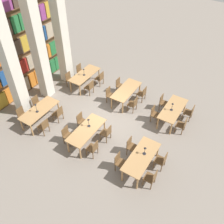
# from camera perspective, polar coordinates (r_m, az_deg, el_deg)

# --- Properties ---
(ground_plane) EXTENTS (40.00, 40.00, 0.00)m
(ground_plane) POSITION_cam_1_polar(r_m,az_deg,el_deg) (12.44, -1.06, -1.87)
(ground_plane) COLOR gray
(bookshelf_bank) EXTENTS (6.62, 0.35, 5.50)m
(bookshelf_bank) POSITION_cam_1_polar(r_m,az_deg,el_deg) (13.95, -20.09, 14.20)
(bookshelf_bank) COLOR brown
(bookshelf_bank) RESTS_ON ground_plane
(pillar_left) EXTENTS (0.56, 0.56, 6.00)m
(pillar_left) POSITION_cam_1_polar(r_m,az_deg,el_deg) (11.99, -22.42, 10.81)
(pillar_left) COLOR beige
(pillar_left) RESTS_ON ground_plane
(pillar_center) EXTENTS (0.56, 0.56, 6.00)m
(pillar_center) POSITION_cam_1_polar(r_m,az_deg,el_deg) (12.88, -16.69, 14.51)
(pillar_center) COLOR beige
(pillar_center) RESTS_ON ground_plane
(pillar_right) EXTENTS (0.56, 0.56, 6.00)m
(pillar_right) POSITION_cam_1_polar(r_m,az_deg,el_deg) (13.93, -11.61, 17.58)
(pillar_right) COLOR beige
(pillar_right) RESTS_ON ground_plane
(reading_table_0) EXTENTS (2.01, 0.82, 0.76)m
(reading_table_0) POSITION_cam_1_polar(r_m,az_deg,el_deg) (10.14, 6.73, -10.31)
(reading_table_0) COLOR tan
(reading_table_0) RESTS_ON ground_plane
(chair_0) EXTENTS (0.42, 0.40, 0.86)m
(chair_0) POSITION_cam_1_polar(r_m,az_deg,el_deg) (9.92, 8.97, -14.66)
(chair_0) COLOR brown
(chair_0) RESTS_ON ground_plane
(chair_1) EXTENTS (0.42, 0.40, 0.86)m
(chair_1) POSITION_cam_1_polar(r_m,az_deg,el_deg) (10.22, 1.80, -11.31)
(chair_1) COLOR brown
(chair_1) RESTS_ON ground_plane
(chair_2) EXTENTS (0.42, 0.40, 0.86)m
(chair_2) POSITION_cam_1_polar(r_m,az_deg,el_deg) (10.46, 11.27, -10.79)
(chair_2) COLOR brown
(chair_2) RESTS_ON ground_plane
(chair_3) EXTENTS (0.42, 0.40, 0.86)m
(chair_3) POSITION_cam_1_polar(r_m,az_deg,el_deg) (10.75, 4.45, -7.77)
(chair_3) COLOR brown
(chair_3) RESTS_ON ground_plane
(desk_lamp_0) EXTENTS (0.14, 0.14, 0.41)m
(desk_lamp_0) POSITION_cam_1_polar(r_m,az_deg,el_deg) (9.95, 7.54, -8.47)
(desk_lamp_0) COLOR #232328
(desk_lamp_0) RESTS_ON reading_table_0
(reading_table_1) EXTENTS (2.01, 0.82, 0.76)m
(reading_table_1) POSITION_cam_1_polar(r_m,az_deg,el_deg) (12.35, 13.75, 0.51)
(reading_table_1) COLOR tan
(reading_table_1) RESTS_ON ground_plane
(chair_4) EXTENTS (0.42, 0.40, 0.86)m
(chair_4) POSITION_cam_1_polar(r_m,az_deg,el_deg) (12.02, 15.74, -2.81)
(chair_4) COLOR brown
(chair_4) RESTS_ON ground_plane
(chair_5) EXTENTS (0.42, 0.40, 0.86)m
(chair_5) POSITION_cam_1_polar(r_m,az_deg,el_deg) (12.28, 9.74, -0.40)
(chair_5) COLOR brown
(chair_5) RESTS_ON ground_plane
(chair_6) EXTENTS (0.42, 0.40, 0.86)m
(chair_6) POSITION_cam_1_polar(r_m,az_deg,el_deg) (12.76, 17.31, -0.03)
(chair_6) COLOR brown
(chair_6) RESTS_ON ground_plane
(chair_7) EXTENTS (0.42, 0.40, 0.86)m
(chair_7) POSITION_cam_1_polar(r_m,az_deg,el_deg) (13.01, 11.61, 2.19)
(chair_7) COLOR brown
(chair_7) RESTS_ON ground_plane
(desk_lamp_1) EXTENTS (0.14, 0.14, 0.44)m
(desk_lamp_1) POSITION_cam_1_polar(r_m,az_deg,el_deg) (12.00, 13.64, 1.50)
(desk_lamp_1) COLOR #232328
(desk_lamp_1) RESTS_ON reading_table_1
(reading_table_2) EXTENTS (2.01, 0.82, 0.76)m
(reading_table_2) POSITION_cam_1_polar(r_m,az_deg,el_deg) (11.06, -5.86, -4.33)
(reading_table_2) COLOR tan
(reading_table_2) RESTS_ON ground_plane
(chair_8) EXTENTS (0.42, 0.40, 0.86)m
(chair_8) POSITION_cam_1_polar(r_m,az_deg,el_deg) (10.68, -4.33, -8.22)
(chair_8) COLOR brown
(chair_8) RESTS_ON ground_plane
(chair_9) EXTENTS (0.42, 0.40, 0.86)m
(chair_9) POSITION_cam_1_polar(r_m,az_deg,el_deg) (11.31, -10.13, -5.19)
(chair_9) COLOR brown
(chair_9) RESTS_ON ground_plane
(chair_10) EXTENTS (0.42, 0.40, 0.86)m
(chair_10) POSITION_cam_1_polar(r_m,az_deg,el_deg) (11.23, -1.25, -4.74)
(chair_10) COLOR brown
(chair_10) RESTS_ON ground_plane
(chair_11) EXTENTS (0.42, 0.40, 0.86)m
(chair_11) POSITION_cam_1_polar(r_m,az_deg,el_deg) (11.83, -6.92, -2.06)
(chair_11) COLOR brown
(chair_11) RESTS_ON ground_plane
(desk_lamp_2) EXTENTS (0.14, 0.14, 0.46)m
(desk_lamp_2) POSITION_cam_1_polar(r_m,az_deg,el_deg) (10.92, -5.38, -2.10)
(desk_lamp_2) COLOR #232328
(desk_lamp_2) RESTS_ON reading_table_2
(reading_table_3) EXTENTS (2.01, 0.82, 0.76)m
(reading_table_3) POSITION_cam_1_polar(r_m,az_deg,el_deg) (13.14, 3.28, 4.82)
(reading_table_3) COLOR tan
(reading_table_3) RESTS_ON ground_plane
(chair_12) EXTENTS (0.42, 0.40, 0.86)m
(chair_12) POSITION_cam_1_polar(r_m,az_deg,el_deg) (12.69, 4.87, 1.87)
(chair_12) COLOR brown
(chair_12) RESTS_ON ground_plane
(chair_13) EXTENTS (0.42, 0.40, 0.86)m
(chair_13) POSITION_cam_1_polar(r_m,az_deg,el_deg) (13.22, -0.45, 3.98)
(chair_13) COLOR brown
(chair_13) RESTS_ON ground_plane
(chair_14) EXTENTS (0.42, 0.40, 0.86)m
(chair_14) POSITION_cam_1_polar(r_m,az_deg,el_deg) (13.40, 6.92, 4.23)
(chair_14) COLOR brown
(chair_14) RESTS_ON ground_plane
(chair_15) EXTENTS (0.42, 0.40, 0.86)m
(chair_15) POSITION_cam_1_polar(r_m,az_deg,el_deg) (13.89, 1.78, 6.17)
(chair_15) COLOR brown
(chair_15) RESTS_ON ground_plane
(reading_table_4) EXTENTS (2.01, 0.82, 0.76)m
(reading_table_4) POSITION_cam_1_polar(r_m,az_deg,el_deg) (12.43, -16.24, 0.22)
(reading_table_4) COLOR tan
(reading_table_4) RESTS_ON ground_plane
(chair_16) EXTENTS (0.42, 0.40, 0.86)m
(chair_16) POSITION_cam_1_polar(r_m,az_deg,el_deg) (11.93, -15.32, -3.10)
(chair_16) COLOR brown
(chair_16) RESTS_ON ground_plane
(chair_17) EXTENTS (0.42, 0.40, 0.86)m
(chair_17) POSITION_cam_1_polar(r_m,az_deg,el_deg) (12.79, -19.78, -0.63)
(chair_17) COLOR brown
(chair_17) RESTS_ON ground_plane
(chair_18) EXTENTS (0.42, 0.40, 0.86)m
(chair_18) POSITION_cam_1_polar(r_m,az_deg,el_deg) (12.40, -12.17, -0.31)
(chair_18) COLOR brown
(chair_18) RESTS_ON ground_plane
(chair_19) EXTENTS (0.42, 0.40, 0.86)m
(chair_19) POSITION_cam_1_polar(r_m,az_deg,el_deg) (13.23, -16.67, 1.90)
(chair_19) COLOR brown
(chair_19) RESTS_ON ground_plane
(desk_lamp_3) EXTENTS (0.14, 0.14, 0.50)m
(desk_lamp_3) POSITION_cam_1_polar(r_m,az_deg,el_deg) (12.07, -17.03, 1.23)
(desk_lamp_3) COLOR #232328
(desk_lamp_3) RESTS_ON reading_table_4
(reading_table_5) EXTENTS (2.01, 0.82, 0.76)m
(reading_table_5) POSITION_cam_1_polar(r_m,az_deg,el_deg) (14.36, -6.24, 8.32)
(reading_table_5) COLOR tan
(reading_table_5) RESTS_ON ground_plane
(chair_20) EXTENTS (0.42, 0.40, 0.86)m
(chair_20) POSITION_cam_1_polar(r_m,az_deg,el_deg) (13.81, -5.12, 5.73)
(chair_20) COLOR brown
(chair_20) RESTS_ON ground_plane
(chair_21) EXTENTS (0.42, 0.40, 0.86)m
(chair_21) POSITION_cam_1_polar(r_m,az_deg,el_deg) (14.55, -9.60, 7.43)
(chair_21) COLOR brown
(chair_21) RESTS_ON ground_plane
(chair_22) EXTENTS (0.42, 0.40, 0.86)m
(chair_22) POSITION_cam_1_polar(r_m,az_deg,el_deg) (14.46, -2.77, 7.77)
(chair_22) COLOR brown
(chair_22) RESTS_ON ground_plane
(chair_23) EXTENTS (0.42, 0.40, 0.86)m
(chair_23) POSITION_cam_1_polar(r_m,az_deg,el_deg) (15.17, -7.19, 9.32)
(chair_23) COLOR brown
(chair_23) RESTS_ON ground_plane
(desk_lamp_4) EXTENTS (0.14, 0.14, 0.43)m
(desk_lamp_4) POSITION_cam_1_polar(r_m,az_deg,el_deg) (14.08, -6.49, 9.35)
(desk_lamp_4) COLOR #232328
(desk_lamp_4) RESTS_ON reading_table_5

